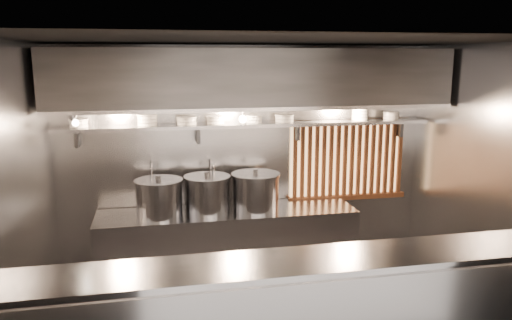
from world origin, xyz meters
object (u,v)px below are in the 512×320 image
object	(u,v)px
pendant_bulb	(243,119)
stock_pot_right	(256,191)
heat_lamp	(73,117)
stock_pot_left	(207,194)
stock_pot_mid	(159,198)

from	to	relation	value
pendant_bulb	stock_pot_right	distance (m)	0.86
pendant_bulb	stock_pot_right	size ratio (longest dim) A/B	0.27
heat_lamp	stock_pot_left	bearing A→B (deg)	11.94
stock_pot_left	pendant_bulb	bearing A→B (deg)	8.00
heat_lamp	pendant_bulb	bearing A→B (deg)	11.00
stock_pot_mid	stock_pot_right	bearing A→B (deg)	1.85
pendant_bulb	stock_pot_right	world-z (taller)	pendant_bulb
stock_pot_left	stock_pot_mid	xyz separation A→B (m)	(-0.55, -0.05, -0.00)
stock_pot_left	stock_pot_right	bearing A→B (deg)	-1.66
stock_pot_mid	stock_pot_right	world-z (taller)	stock_pot_right
pendant_bulb	heat_lamp	bearing A→B (deg)	-169.00
heat_lamp	stock_pot_left	world-z (taller)	heat_lamp
stock_pot_mid	stock_pot_left	bearing A→B (deg)	5.44
stock_pot_mid	heat_lamp	bearing A→B (deg)	-163.87
heat_lamp	stock_pot_left	distance (m)	1.69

